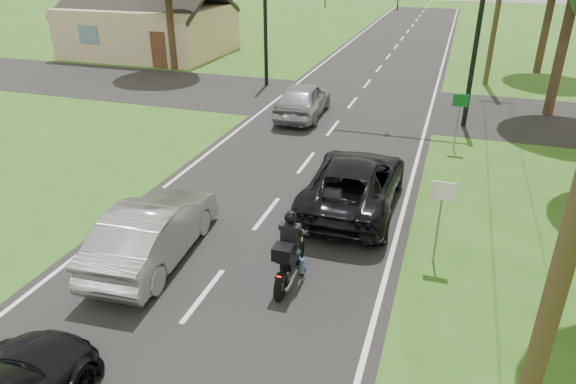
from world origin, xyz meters
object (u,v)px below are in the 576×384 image
object	(u,v)px
motorcycle_rider	(290,255)
silver_suv	(303,99)
sign_white	(441,203)
sign_green	(459,108)
dark_suv	(354,183)
silver_sedan	(154,230)
traffic_signal	(430,23)

from	to	relation	value
motorcycle_rider	silver_suv	size ratio (longest dim) A/B	0.46
sign_white	sign_green	xyz separation A→B (m)	(0.20, 8.00, 0.00)
sign_white	dark_suv	bearing A→B (deg)	137.20
silver_suv	sign_green	distance (m)	6.98
sign_green	dark_suv	bearing A→B (deg)	-114.91
sign_green	silver_sedan	bearing A→B (deg)	-123.91
dark_suv	silver_suv	bearing A→B (deg)	-64.45
motorcycle_rider	dark_suv	distance (m)	4.21
sign_white	sign_green	world-z (taller)	same
sign_white	silver_sedan	bearing A→B (deg)	-163.32
motorcycle_rider	sign_green	world-z (taller)	sign_green
silver_suv	sign_green	bearing A→B (deg)	158.92
traffic_signal	silver_suv	bearing A→B (deg)	-170.71
traffic_signal	sign_white	xyz separation A→B (m)	(1.36, -11.02, -2.54)
dark_suv	silver_sedan	xyz separation A→B (m)	(-4.03, -4.22, -0.00)
silver_sedan	silver_suv	size ratio (longest dim) A/B	1.00
traffic_signal	sign_green	distance (m)	4.24
dark_suv	traffic_signal	size ratio (longest dim) A/B	0.84
motorcycle_rider	silver_sedan	bearing A→B (deg)	-179.84
motorcycle_rider	dark_suv	bearing A→B (deg)	80.88
dark_suv	traffic_signal	world-z (taller)	traffic_signal
dark_suv	sign_green	xyz separation A→B (m)	(2.66, 5.72, 0.84)
silver_suv	sign_white	size ratio (longest dim) A/B	2.14
traffic_signal	sign_white	distance (m)	11.39
silver_suv	sign_green	world-z (taller)	sign_green
motorcycle_rider	traffic_signal	distance (m)	13.46
traffic_signal	dark_suv	bearing A→B (deg)	-97.15
silver_sedan	silver_suv	world-z (taller)	silver_suv
silver_sedan	traffic_signal	xyz separation A→B (m)	(5.12, 12.96, 3.38)
silver_sedan	sign_green	size ratio (longest dim) A/B	2.13
silver_sedan	sign_white	size ratio (longest dim) A/B	2.13
sign_green	motorcycle_rider	bearing A→B (deg)	-108.29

